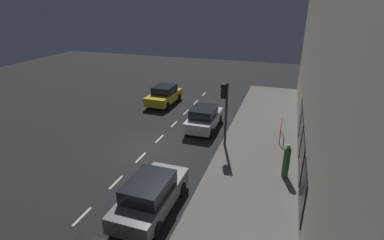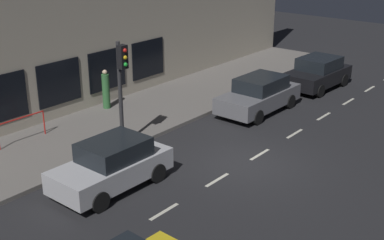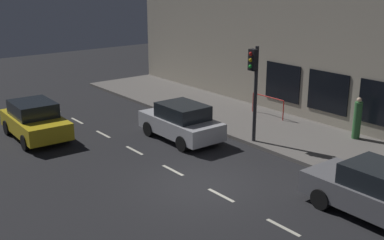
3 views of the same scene
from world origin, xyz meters
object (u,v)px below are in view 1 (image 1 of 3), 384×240
at_px(parked_car_2, 204,118).
at_px(traffic_light, 225,104).
at_px(parked_car_0, 151,195).
at_px(pedestrian_0, 286,162).
at_px(parked_car_1, 164,95).

bearing_deg(parked_car_2, traffic_light, -50.45).
relative_size(parked_car_0, pedestrian_0, 2.46).
distance_m(parked_car_1, pedestrian_0, 13.59).
xyz_separation_m(parked_car_1, pedestrian_0, (10.34, -8.82, 0.18)).
height_order(traffic_light, parked_car_1, traffic_light).
xyz_separation_m(traffic_light, pedestrian_0, (3.69, -2.43, -1.83)).
height_order(traffic_light, parked_car_2, traffic_light).
relative_size(traffic_light, parked_car_0, 0.90).
bearing_deg(parked_car_1, parked_car_0, 113.21).
relative_size(traffic_light, parked_car_2, 0.99).
bearing_deg(pedestrian_0, parked_car_1, -166.06).
relative_size(parked_car_0, parked_car_1, 1.08).
xyz_separation_m(parked_car_0, parked_car_2, (-0.29, 9.03, -0.00)).
xyz_separation_m(traffic_light, parked_car_2, (-1.89, 2.33, -2.01)).
xyz_separation_m(traffic_light, parked_car_1, (-6.65, 6.39, -2.01)).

